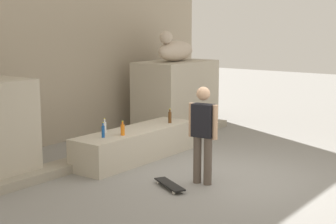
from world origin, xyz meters
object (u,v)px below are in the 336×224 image
statue_reclining_right (175,50)px  skater (203,131)px  bottle_clear (105,127)px  skateboard (170,184)px  bottle_blue (103,131)px  bottle_orange (123,129)px  bottle_brown (170,117)px

statue_reclining_right → skater: statue_reclining_right is taller
skater → bottle_clear: 2.21m
skateboard → bottle_blue: (0.15, 1.65, 0.67)m
bottle_blue → skateboard: bearing=-95.1°
bottle_blue → bottle_orange: size_ratio=1.04×
bottle_orange → skater: bearing=-88.8°
statue_reclining_right → bottle_clear: size_ratio=5.79×
skateboard → statue_reclining_right: bearing=152.4°
bottle_brown → bottle_orange: (-1.52, -0.02, -0.01)m
bottle_clear → bottle_blue: size_ratio=1.00×
skater → bottle_blue: skater is taller
skateboard → bottle_brown: bottle_brown is taller
skater → bottle_brown: skater is taller
statue_reclining_right → skateboard: size_ratio=2.08×
skater → bottle_brown: (1.49, 1.80, -0.18)m
statue_reclining_right → bottle_orange: 3.99m
bottle_clear → statue_reclining_right: bearing=14.4°
skater → skateboard: skater is taller
bottle_clear → bottle_orange: size_ratio=1.04×
bottle_orange → bottle_blue: bearing=155.3°
skateboard → bottle_blue: 1.78m
skater → bottle_clear: bearing=176.8°
skater → skateboard: size_ratio=2.08×
statue_reclining_right → skater: (-3.48, -3.11, -1.12)m
bottle_brown → bottle_blue: (-1.88, 0.14, -0.01)m
skateboard → bottle_clear: (0.45, 1.90, 0.67)m
bottle_blue → skater: bearing=-78.6°
bottle_brown → bottle_blue: bearing=175.6°
bottle_blue → bottle_orange: bearing=-24.7°
statue_reclining_right → bottle_blue: 4.25m
skater → skateboard: bearing=-124.4°
skateboard → bottle_clear: bottle_clear is taller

